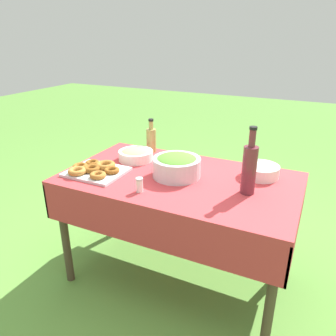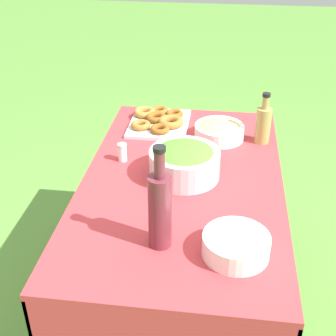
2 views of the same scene
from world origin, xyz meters
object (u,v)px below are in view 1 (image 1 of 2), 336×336
at_px(donut_platter, 95,170).
at_px(wine_bottle, 249,168).
at_px(plate_stack, 260,171).
at_px(olive_oil_bottle, 151,139).
at_px(salad_bowl, 177,165).
at_px(pasta_bowl, 136,154).

relative_size(donut_platter, wine_bottle, 0.93).
distance_m(plate_stack, wine_bottle, 0.27).
height_order(donut_platter, wine_bottle, wine_bottle).
bearing_deg(olive_oil_bottle, salad_bowl, 136.74).
bearing_deg(salad_bowl, wine_bottle, 175.10).
height_order(plate_stack, olive_oil_bottle, olive_oil_bottle).
distance_m(salad_bowl, wine_bottle, 0.44).
distance_m(salad_bowl, donut_platter, 0.50).
xyz_separation_m(pasta_bowl, plate_stack, (-0.81, -0.08, -0.01)).
xyz_separation_m(salad_bowl, wine_bottle, (-0.43, 0.04, 0.07)).
bearing_deg(plate_stack, donut_platter, 22.68).
relative_size(pasta_bowl, olive_oil_bottle, 0.96).
xyz_separation_m(plate_stack, olive_oil_bottle, (0.80, -0.12, 0.06)).
xyz_separation_m(donut_platter, plate_stack, (-0.92, -0.38, 0.01)).
bearing_deg(donut_platter, wine_bottle, -171.32).
bearing_deg(pasta_bowl, wine_bottle, 168.15).
height_order(pasta_bowl, plate_stack, pasta_bowl).
bearing_deg(wine_bottle, olive_oil_bottle, -24.98).
distance_m(salad_bowl, pasta_bowl, 0.38).
bearing_deg(salad_bowl, plate_stack, -155.12).
height_order(salad_bowl, wine_bottle, wine_bottle).
relative_size(salad_bowl, wine_bottle, 0.78).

